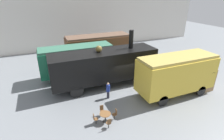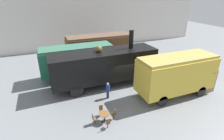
{
  "view_description": "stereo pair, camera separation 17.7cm",
  "coord_description": "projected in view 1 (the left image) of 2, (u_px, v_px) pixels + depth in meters",
  "views": [
    {
      "loc": [
        -7.27,
        -14.04,
        8.79
      ],
      "look_at": [
        -1.06,
        1.0,
        1.6
      ],
      "focal_mm": 28.0,
      "sensor_mm": 36.0,
      "label": 1
    },
    {
      "loc": [
        -7.11,
        -14.11,
        8.79
      ],
      "look_at": [
        -1.06,
        1.0,
        1.6
      ],
      "focal_mm": 28.0,
      "sensor_mm": 36.0,
      "label": 2
    }
  ],
  "objects": [
    {
      "name": "cafe_chair_1",
      "position": [
        102.0,
        110.0,
        13.52
      ],
      "size": [
        0.36,
        0.36,
        0.87
      ],
      "rotation": [
        0.0,
        0.0,
        10.97
      ],
      "color": "black",
      "rests_on": "ground_plane"
    },
    {
      "name": "steam_locomotive",
      "position": [
        104.0,
        65.0,
        17.45
      ],
      "size": [
        10.58,
        2.86,
        5.45
      ],
      "color": "black",
      "rests_on": "ground_plane"
    },
    {
      "name": "cafe_table_near",
      "position": [
        105.0,
        115.0,
        12.82
      ],
      "size": [
        0.84,
        0.84,
        0.71
      ],
      "color": "black",
      "rests_on": "ground_plane"
    },
    {
      "name": "passenger_coach_wooden",
      "position": [
        98.0,
        45.0,
        23.99
      ],
      "size": [
        8.7,
        2.86,
        3.6
      ],
      "color": "brown",
      "rests_on": "ground_plane"
    },
    {
      "name": "ticket_kiosk",
      "position": [
        202.0,
        73.0,
        16.93
      ],
      "size": [
        2.34,
        2.34,
        3.0
      ],
      "color": "#99754C",
      "rests_on": "ground_plane"
    },
    {
      "name": "streamlined_locomotive",
      "position": [
        83.0,
        58.0,
        19.58
      ],
      "size": [
        9.69,
        2.51,
        3.55
      ],
      "color": "#196B47",
      "rests_on": "ground_plane"
    },
    {
      "name": "ground_plane",
      "position": [
        125.0,
        86.0,
        17.96
      ],
      "size": [
        80.0,
        80.0,
        0.0
      ],
      "primitive_type": "plane",
      "color": "gray"
    },
    {
      "name": "cafe_chair_0",
      "position": [
        115.0,
        113.0,
        13.1
      ],
      "size": [
        0.36,
        0.36,
        0.87
      ],
      "rotation": [
        0.0,
        0.0,
        9.4
      ],
      "color": "black",
      "rests_on": "ground_plane"
    },
    {
      "name": "cafe_chair_3",
      "position": [
        109.0,
        123.0,
        12.17
      ],
      "size": [
        0.36,
        0.36,
        0.87
      ],
      "rotation": [
        0.0,
        0.0,
        14.11
      ],
      "color": "black",
      "rests_on": "ground_plane"
    },
    {
      "name": "backdrop_wall",
      "position": [
        85.0,
        21.0,
        29.07
      ],
      "size": [
        44.0,
        0.15,
        9.0
      ],
      "color": "silver",
      "rests_on": "ground_plane"
    },
    {
      "name": "passenger_coach_vintage",
      "position": [
        176.0,
        73.0,
        15.75
      ],
      "size": [
        7.16,
        2.6,
        3.78
      ],
      "color": "gold",
      "rests_on": "ground_plane"
    },
    {
      "name": "cafe_chair_2",
      "position": [
        95.0,
        118.0,
        12.58
      ],
      "size": [
        0.36,
        0.36,
        0.87
      ],
      "rotation": [
        0.0,
        0.0,
        12.54
      ],
      "color": "black",
      "rests_on": "ground_plane"
    },
    {
      "name": "visitor_person",
      "position": [
        108.0,
        90.0,
        15.62
      ],
      "size": [
        0.34,
        0.34,
        1.56
      ],
      "color": "#262633",
      "rests_on": "ground_plane"
    }
  ]
}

